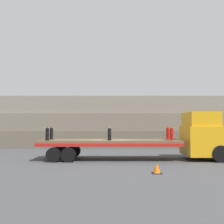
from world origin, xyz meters
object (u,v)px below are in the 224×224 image
(fire_hydrant_red_near_2, at_px, (172,134))
(fire_hydrant_red_far_2, at_px, (168,133))
(flatbed_trailer, at_px, (101,144))
(fire_hydrant_black_near_0, at_px, (48,134))
(fire_hydrant_black_far_0, at_px, (52,133))
(traffic_cone, at_px, (157,168))
(truck_cab, at_px, (206,136))
(fire_hydrant_black_far_1, at_px, (110,133))
(fire_hydrant_black_near_1, at_px, (110,134))

(fire_hydrant_red_near_2, distance_m, fire_hydrant_red_far_2, 1.08)
(flatbed_trailer, relative_size, fire_hydrant_black_near_0, 11.18)
(fire_hydrant_black_far_0, height_order, traffic_cone, fire_hydrant_black_far_0)
(fire_hydrant_black_near_0, relative_size, traffic_cone, 1.69)
(fire_hydrant_black_near_0, bearing_deg, truck_cab, 2.99)
(flatbed_trailer, bearing_deg, traffic_cone, -57.76)
(fire_hydrant_red_far_2, bearing_deg, traffic_cone, -108.24)
(truck_cab, height_order, fire_hydrant_black_near_0, truck_cab)
(fire_hydrant_black_near_0, bearing_deg, fire_hydrant_black_far_0, 90.00)
(fire_hydrant_black_far_0, bearing_deg, fire_hydrant_black_near_0, -90.00)
(fire_hydrant_black_near_0, relative_size, fire_hydrant_black_far_1, 1.00)
(truck_cab, xyz_separation_m, fire_hydrant_black_far_0, (-10.32, 0.54, 0.15))
(fire_hydrant_black_far_0, relative_size, fire_hydrant_black_near_1, 1.00)
(flatbed_trailer, xyz_separation_m, fire_hydrant_black_far_1, (0.62, 0.54, 0.64))
(truck_cab, bearing_deg, traffic_cone, -131.50)
(fire_hydrant_red_near_2, bearing_deg, fire_hydrant_black_near_1, 180.00)
(flatbed_trailer, xyz_separation_m, fire_hydrant_black_far_0, (-3.36, 0.54, 0.64))
(truck_cab, relative_size, fire_hydrant_black_near_0, 3.80)
(fire_hydrant_black_near_0, height_order, traffic_cone, fire_hydrant_black_near_0)
(fire_hydrant_red_near_2, bearing_deg, fire_hydrant_black_far_1, 164.84)
(fire_hydrant_black_near_0, height_order, fire_hydrant_black_far_1, same)
(truck_cab, bearing_deg, fire_hydrant_black_far_0, 177.01)
(fire_hydrant_black_far_1, relative_size, fire_hydrant_red_near_2, 1.00)
(fire_hydrant_black_near_1, distance_m, fire_hydrant_black_far_1, 1.08)
(fire_hydrant_black_far_0, height_order, fire_hydrant_black_far_1, same)
(fire_hydrant_red_near_2, bearing_deg, flatbed_trailer, 173.31)
(flatbed_trailer, relative_size, fire_hydrant_red_far_2, 11.18)
(fire_hydrant_black_far_0, height_order, fire_hydrant_red_far_2, same)
(fire_hydrant_black_near_0, xyz_separation_m, fire_hydrant_red_near_2, (7.95, 0.00, 0.00))
(fire_hydrant_black_far_1, bearing_deg, fire_hydrant_black_near_0, -164.84)
(fire_hydrant_black_near_1, xyz_separation_m, traffic_cone, (2.28, -4.06, -1.46))
(fire_hydrant_black_near_0, relative_size, fire_hydrant_red_near_2, 1.00)
(flatbed_trailer, bearing_deg, fire_hydrant_red_near_2, -6.69)
(fire_hydrant_black_far_0, xyz_separation_m, fire_hydrant_black_near_1, (3.97, -1.08, 0.00))
(flatbed_trailer, bearing_deg, fire_hydrant_black_far_0, 170.89)
(flatbed_trailer, distance_m, fire_hydrant_black_far_0, 3.46)
(fire_hydrant_red_far_2, bearing_deg, fire_hydrant_black_near_0, -172.29)
(fire_hydrant_black_far_1, bearing_deg, flatbed_trailer, -138.95)
(traffic_cone, bearing_deg, fire_hydrant_black_far_1, 113.95)
(flatbed_trailer, bearing_deg, fire_hydrant_red_far_2, 6.69)
(fire_hydrant_black_near_0, bearing_deg, fire_hydrant_red_far_2, 7.71)
(fire_hydrant_red_far_2, bearing_deg, fire_hydrant_black_far_0, 180.00)
(traffic_cone, bearing_deg, truck_cab, 48.50)
(fire_hydrant_red_near_2, height_order, traffic_cone, fire_hydrant_red_near_2)
(flatbed_trailer, xyz_separation_m, traffic_cone, (2.90, -4.60, -0.81))
(truck_cab, xyz_separation_m, traffic_cone, (-4.07, -4.60, -1.31))
(truck_cab, height_order, fire_hydrant_red_near_2, truck_cab)
(fire_hydrant_black_far_0, bearing_deg, fire_hydrant_red_near_2, -7.71)
(fire_hydrant_black_near_1, bearing_deg, fire_hydrant_black_near_0, 180.00)
(truck_cab, bearing_deg, flatbed_trailer, 180.00)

